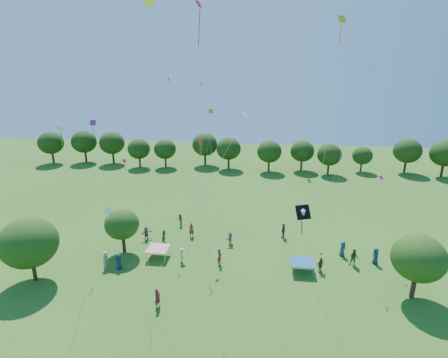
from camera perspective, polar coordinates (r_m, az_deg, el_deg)
near_tree_west at (r=37.31m, az=-29.26°, el=-9.05°), size 5.21×5.21×6.32m
near_tree_north at (r=39.27m, az=-16.33°, el=-7.10°), size 3.65×3.65×5.00m
near_tree_east at (r=34.62m, az=29.20°, el=-11.23°), size 4.47×4.47×5.93m
treeline at (r=69.25m, az=2.43°, el=4.99°), size 88.01×8.77×6.77m
tent_red_stripe at (r=38.41m, az=-10.76°, el=-11.09°), size 2.20×2.20×1.10m
tent_blue at (r=36.25m, az=12.68°, el=-13.10°), size 2.20×2.20×1.10m
crowd_person_0 at (r=40.19m, az=18.79°, el=-10.72°), size 0.93×0.86×1.69m
crowd_person_1 at (r=36.56m, az=-0.73°, el=-12.58°), size 0.50×0.71×1.80m
crowd_person_2 at (r=45.18m, az=-7.20°, el=-6.68°), size 0.69×0.88×1.57m
crowd_person_3 at (r=38.05m, az=-18.69°, el=-12.33°), size 0.59×1.19×1.78m
crowd_person_4 at (r=36.66m, az=15.48°, el=-13.38°), size 0.99×0.93×1.60m
crowd_person_5 at (r=40.40m, az=0.98°, el=-9.65°), size 1.05×1.52×1.54m
crowd_person_6 at (r=37.44m, az=-16.79°, el=-12.78°), size 0.91×0.82×1.63m
crowd_person_7 at (r=42.23m, az=-5.31°, el=-8.28°), size 0.79×0.69×1.78m
crowd_person_8 at (r=38.71m, az=20.48°, el=-11.95°), size 0.97×0.62×1.83m
crowd_person_9 at (r=37.37m, az=-6.84°, el=-12.20°), size 0.98×1.10×1.57m
crowd_person_10 at (r=42.38m, az=9.66°, el=-8.32°), size 0.85×1.18×1.83m
crowd_person_11 at (r=42.53m, az=-12.57°, el=-8.60°), size 1.39×1.46×1.59m
crowd_person_12 at (r=39.93m, az=23.52°, el=-11.45°), size 0.70×0.96×1.75m
crowd_person_13 at (r=31.46m, az=-10.80°, el=-18.56°), size 0.63×0.77×1.79m
crowd_person_14 at (r=41.30m, az=-9.68°, el=-9.25°), size 0.66×0.88×1.58m
pirate_kite at (r=26.05m, az=12.68°, el=-5.58°), size 3.45×1.36×8.52m
red_high_kite at (r=32.55m, az=-3.41°, el=18.76°), size 3.16×6.92×23.67m
small_kite_0 at (r=35.72m, az=-3.99°, el=3.30°), size 0.44×2.25×11.12m
small_kite_1 at (r=44.95m, az=-16.06°, el=0.75°), size 1.55×6.48×7.08m
small_kite_2 at (r=24.21m, az=-12.12°, el=14.58°), size 2.52×2.05×22.06m
small_kite_3 at (r=28.43m, az=-24.05°, el=0.66°), size 2.19×4.35×14.27m
small_kite_4 at (r=25.07m, az=19.49°, el=6.54°), size 1.93×8.26×18.33m
small_kite_5 at (r=39.11m, az=23.43°, el=-1.85°), size 2.52×0.50×7.57m
small_kite_6 at (r=37.76m, az=-18.12°, el=-5.49°), size 2.56×0.78×4.41m
small_kite_7 at (r=37.19m, az=18.82°, el=6.75°), size 0.65×2.08×14.52m
small_kite_8 at (r=40.40m, az=-3.69°, el=9.77°), size 0.50×2.86×16.61m
small_kite_9 at (r=39.15m, az=-2.56°, el=6.47°), size 1.64×0.59×13.73m
small_kite_10 at (r=24.34m, az=16.65°, el=8.37°), size 1.08×8.84×20.75m
small_kite_11 at (r=41.33m, az=13.57°, el=-1.23°), size 1.51×3.41×5.83m
small_kite_12 at (r=41.37m, az=-7.96°, el=9.17°), size 2.98×3.53×17.00m
small_kite_13 at (r=39.05m, az=-20.00°, el=5.50°), size 1.35×0.71×12.93m
small_kite_14 at (r=23.04m, az=-1.68°, el=1.00°), size 8.44×3.81×15.60m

